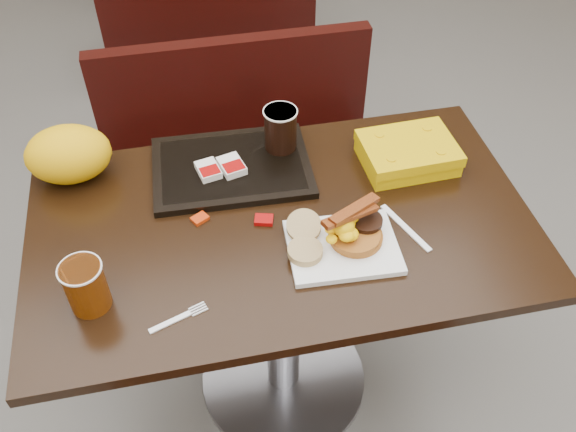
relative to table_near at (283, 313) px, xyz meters
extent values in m
cube|color=slate|center=(0.00, 0.00, -0.38)|extent=(6.00, 7.00, 0.01)
cube|color=white|center=(0.12, -0.12, 0.38)|extent=(0.26, 0.21, 0.01)
cylinder|color=#A15B1A|center=(0.15, -0.10, 0.40)|extent=(0.13, 0.13, 0.03)
cylinder|color=black|center=(0.18, -0.08, 0.42)|extent=(0.08, 0.08, 0.01)
ellipsoid|color=#FFE605|center=(0.12, -0.11, 0.44)|extent=(0.10, 0.09, 0.05)
cylinder|color=tan|center=(0.03, -0.12, 0.40)|extent=(0.10, 0.10, 0.02)
cylinder|color=tan|center=(0.04, -0.06, 0.41)|extent=(0.10, 0.10, 0.05)
cylinder|color=#803704|center=(-0.44, -0.15, 0.43)|extent=(0.10, 0.10, 0.12)
cube|color=white|center=(0.28, -0.08, 0.38)|extent=(0.07, 0.17, 0.00)
cube|color=#BC2D08|center=(-0.19, 0.04, 0.38)|extent=(0.05, 0.04, 0.01)
cube|color=#8C0504|center=(-0.04, 0.01, 0.38)|extent=(0.05, 0.04, 0.01)
cube|color=black|center=(-0.09, 0.21, 0.38)|extent=(0.41, 0.30, 0.02)
cube|color=silver|center=(-0.15, 0.19, 0.40)|extent=(0.07, 0.08, 0.02)
cube|color=silver|center=(-0.09, 0.19, 0.40)|extent=(0.07, 0.09, 0.02)
cylinder|color=black|center=(0.05, 0.25, 0.45)|extent=(0.10, 0.10, 0.12)
cube|color=#D2A403|center=(0.36, 0.14, 0.41)|extent=(0.24, 0.19, 0.06)
ellipsoid|color=#F1B708|center=(-0.49, 0.27, 0.45)|extent=(0.24, 0.20, 0.15)
camera|label=1|loc=(-0.20, -1.01, 1.45)|focal=38.93mm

